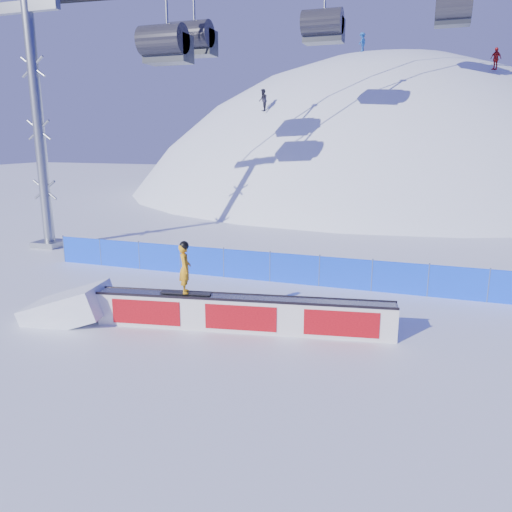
% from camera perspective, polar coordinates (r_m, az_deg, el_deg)
% --- Properties ---
extents(ground, '(160.00, 160.00, 0.00)m').
position_cam_1_polar(ground, '(15.74, 0.17, -7.62)').
color(ground, white).
rests_on(ground, ground).
extents(snow_hill, '(64.00, 64.00, 64.00)m').
position_cam_1_polar(snow_hill, '(60.90, 13.17, -9.78)').
color(snow_hill, white).
rests_on(snow_hill, ground).
extents(safety_fence, '(22.05, 0.05, 1.30)m').
position_cam_1_polar(safety_fence, '(19.67, 4.40, -1.49)').
color(safety_fence, '#0D42F5').
rests_on(safety_fence, ground).
extents(rail_box, '(8.94, 2.12, 1.08)m').
position_cam_1_polar(rail_box, '(14.96, -1.57, -6.61)').
color(rail_box, silver).
rests_on(rail_box, ground).
extents(snow_ramp, '(2.91, 2.09, 1.66)m').
position_cam_1_polar(snow_ramp, '(17.05, -20.51, -6.83)').
color(snow_ramp, white).
rests_on(snow_ramp, ground).
extents(snowboarder, '(1.57, 0.65, 1.61)m').
position_cam_1_polar(snowboarder, '(14.97, -8.13, -1.36)').
color(snowboarder, black).
rests_on(snowboarder, rail_box).
extents(distant_skiers, '(19.40, 12.65, 7.41)m').
position_cam_1_polar(distant_skiers, '(44.99, 15.55, 20.19)').
color(distant_skiers, black).
rests_on(distant_skiers, ground).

